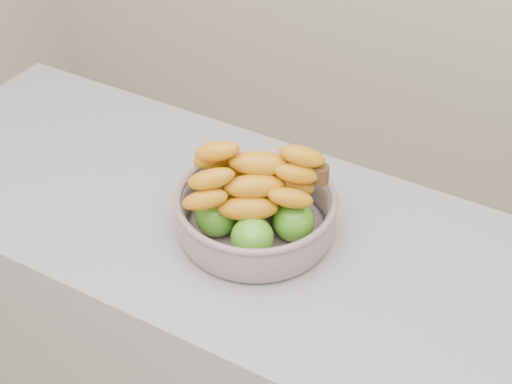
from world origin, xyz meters
TOP-DOWN VIEW (x-y plane):
  - fruit_bowl at (-0.15, 0.56)m, footprint 0.32×0.32m

SIDE VIEW (x-z plane):
  - fruit_bowl at x=-0.15m, z-range 0.86..1.06m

